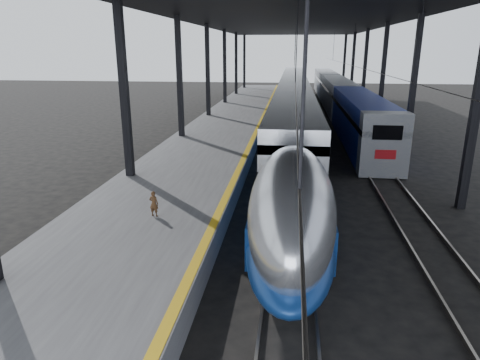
# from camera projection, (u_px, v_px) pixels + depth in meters

# --- Properties ---
(ground) EXTENTS (160.00, 160.00, 0.00)m
(ground) POSITION_uv_depth(u_px,v_px,m) (235.00, 245.00, 15.70)
(ground) COLOR black
(ground) RESTS_ON ground
(platform) EXTENTS (6.00, 80.00, 1.00)m
(platform) POSITION_uv_depth(u_px,v_px,m) (225.00, 131.00, 34.93)
(platform) COLOR #4C4C4F
(platform) RESTS_ON ground
(yellow_strip) EXTENTS (0.30, 80.00, 0.01)m
(yellow_strip) POSITION_uv_depth(u_px,v_px,m) (259.00, 125.00, 34.46)
(yellow_strip) COLOR gold
(yellow_strip) RESTS_ON platform
(rails) EXTENTS (6.52, 80.00, 0.16)m
(rails) POSITION_uv_depth(u_px,v_px,m) (324.00, 138.00, 34.14)
(rails) COLOR slate
(rails) RESTS_ON ground
(canopy) EXTENTS (18.00, 75.00, 9.47)m
(canopy) POSITION_uv_depth(u_px,v_px,m) (295.00, 18.00, 31.79)
(canopy) COLOR black
(canopy) RESTS_ON ground
(tgv_train) EXTENTS (2.80, 65.20, 4.01)m
(tgv_train) POSITION_uv_depth(u_px,v_px,m) (293.00, 105.00, 39.67)
(tgv_train) COLOR silver
(tgv_train) RESTS_ON ground
(second_train) EXTENTS (2.62, 56.05, 3.61)m
(second_train) POSITION_uv_depth(u_px,v_px,m) (337.00, 95.00, 48.88)
(second_train) COLOR navy
(second_train) RESTS_ON ground
(child) EXTENTS (0.38, 0.29, 0.96)m
(child) POSITION_uv_depth(u_px,v_px,m) (154.00, 204.00, 15.58)
(child) COLOR #442B16
(child) RESTS_ON platform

